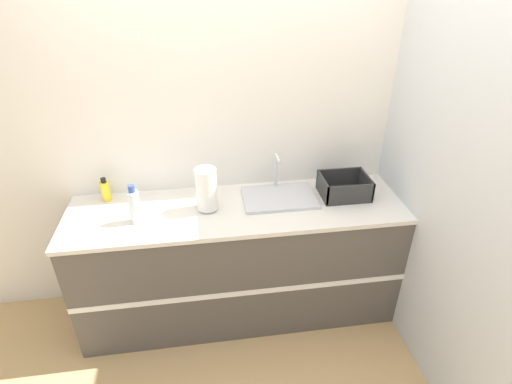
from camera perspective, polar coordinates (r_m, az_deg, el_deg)
The scene contains 9 objects.
ground_plane at distance 2.95m, azimuth -1.52°, elevation -20.23°, with size 12.00×12.00×0.00m, color tan.
wall_back at distance 2.69m, azimuth -3.55°, elevation 8.93°, with size 4.56×0.06×2.60m.
wall_right at distance 2.71m, azimuth 21.34°, elevation 7.05°, with size 0.06×2.60×2.60m.
counter_cabinet at distance 2.84m, azimuth -2.39°, elevation -9.78°, with size 2.18×0.63×0.90m.
sink at distance 2.66m, azimuth 3.32°, elevation -0.51°, with size 0.48×0.34×0.27m.
paper_towel_roll at distance 2.50m, azimuth -7.10°, elevation 0.37°, with size 0.13×0.13×0.29m.
dish_rack at distance 2.74m, azimuth 12.46°, elevation 0.50°, with size 0.32×0.25×0.14m.
bottle_clear at distance 2.49m, azimuth -16.97°, elevation -1.91°, with size 0.07×0.07×0.25m.
bottle_yellow at distance 2.79m, azimuth -20.70°, elevation 0.20°, with size 0.06×0.06×0.16m.
Camera 1 is at (-0.20, -1.87, 2.28)m, focal length 28.00 mm.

